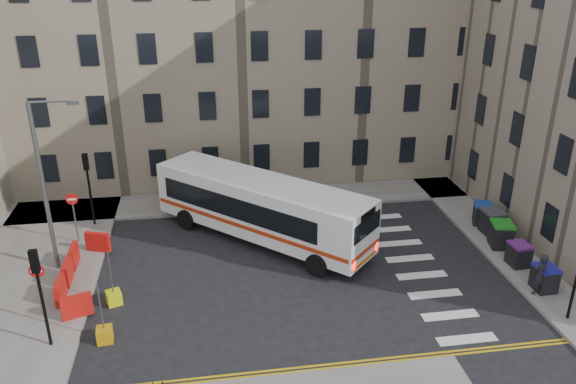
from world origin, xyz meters
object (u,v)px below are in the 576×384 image
object	(u,v)px
pedestrian	(540,274)
bollard_chevron	(105,335)
wheelie_bin_c	(501,234)
wheelie_bin_d	(492,222)
streetlamp	(43,186)
bollard_yellow	(114,298)
bus	(261,206)
wheelie_bin_b	(519,254)
wheelie_bin_a	(545,278)
wheelie_bin_e	(482,213)

from	to	relation	value
pedestrian	bollard_chevron	world-z (taller)	pedestrian
wheelie_bin_c	wheelie_bin_d	distance (m)	1.47
pedestrian	streetlamp	bearing A→B (deg)	-31.22
wheelie_bin_d	bollard_yellow	distance (m)	19.44
streetlamp	bus	xyz separation A→B (m)	(9.95, 1.57, -2.41)
streetlamp	wheelie_bin_b	xyz separation A→B (m)	(21.79, -3.21, -3.62)
streetlamp	bollard_chevron	world-z (taller)	streetlamp
bus	wheelie_bin_c	world-z (taller)	bus
streetlamp	wheelie_bin_d	world-z (taller)	streetlamp
wheelie_bin_c	bollard_yellow	distance (m)	18.96
wheelie_bin_a	bollard_chevron	bearing A→B (deg)	-179.48
streetlamp	bollard_chevron	bearing A→B (deg)	-63.17
bus	bollard_chevron	xyz separation A→B (m)	(-6.95, -7.50, -1.63)
wheelie_bin_a	wheelie_bin_b	bearing A→B (deg)	89.01
bus	wheelie_bin_c	distance (m)	12.32
wheelie_bin_e	bollard_yellow	size ratio (longest dim) A/B	2.26
streetlamp	bollard_yellow	xyz separation A→B (m)	(3.02, -3.36, -4.04)
wheelie_bin_c	pedestrian	bearing A→B (deg)	-83.76
wheelie_bin_c	bollard_chevron	size ratio (longest dim) A/B	2.33
wheelie_bin_d	wheelie_bin_c	bearing A→B (deg)	-104.55
wheelie_bin_d	bollard_chevron	distance (m)	20.09
bus	wheelie_bin_b	size ratio (longest dim) A/B	9.60
bollard_yellow	bollard_chevron	distance (m)	2.58
bollard_yellow	wheelie_bin_d	bearing A→B (deg)	10.24
wheelie_bin_a	bollard_yellow	distance (m)	18.88
wheelie_bin_d	bollard_yellow	world-z (taller)	wheelie_bin_d
streetlamp	wheelie_bin_c	xyz separation A→B (m)	(21.87, -1.34, -3.52)
wheelie_bin_c	bollard_yellow	bearing A→B (deg)	-160.61
streetlamp	wheelie_bin_b	size ratio (longest dim) A/B	7.28
pedestrian	wheelie_bin_e	bearing A→B (deg)	-113.20
wheelie_bin_c	pedestrian	size ratio (longest dim) A/B	0.72
bus	wheelie_bin_e	size ratio (longest dim) A/B	7.91
bus	pedestrian	xyz separation A→B (m)	(11.39, -7.20, -0.81)
wheelie_bin_b	pedestrian	xyz separation A→B (m)	(-0.45, -2.42, 0.40)
wheelie_bin_a	wheelie_bin_b	distance (m)	2.17
wheelie_bin_d	wheelie_bin_e	bearing A→B (deg)	86.35
bus	wheelie_bin_a	xyz separation A→B (m)	(11.84, -6.94, -1.20)
streetlamp	wheelie_bin_b	bearing A→B (deg)	-8.38
wheelie_bin_a	wheelie_bin_b	xyz separation A→B (m)	(-0.01, 2.17, -0.01)
streetlamp	bollard_chevron	size ratio (longest dim) A/B	13.57
wheelie_bin_e	bollard_yellow	world-z (taller)	wheelie_bin_e
wheelie_bin_e	bollard_chevron	size ratio (longest dim) A/B	2.26
wheelie_bin_c	bollard_yellow	xyz separation A→B (m)	(-18.85, -2.02, -0.51)
streetlamp	bollard_yellow	size ratio (longest dim) A/B	13.57
wheelie_bin_a	wheelie_bin_e	distance (m)	6.65
wheelie_bin_a	wheelie_bin_b	world-z (taller)	wheelie_bin_a
bus	wheelie_bin_b	world-z (taller)	bus
bollard_yellow	pedestrian	bearing A→B (deg)	-7.09
wheelie_bin_d	streetlamp	bearing A→B (deg)	176.83
wheelie_bin_a	pedestrian	world-z (taller)	pedestrian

